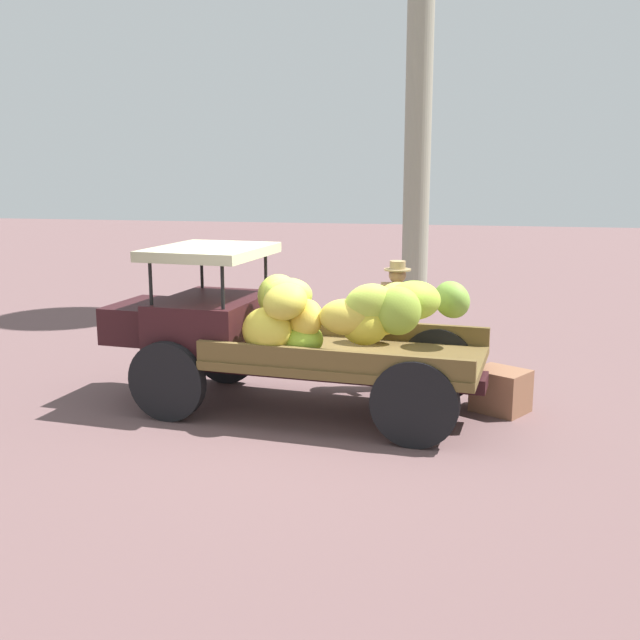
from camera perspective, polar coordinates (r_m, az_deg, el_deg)
ground_plane at (r=8.81m, az=-2.40°, el=-7.05°), size 60.00×60.00×0.00m
truck at (r=8.63m, az=-2.73°, el=-0.63°), size 4.56×2.08×1.90m
farmer at (r=9.57m, az=5.86°, el=0.24°), size 0.52×0.48×1.66m
wooden_crate at (r=9.02m, az=13.63°, el=-5.26°), size 0.74×0.72×0.50m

